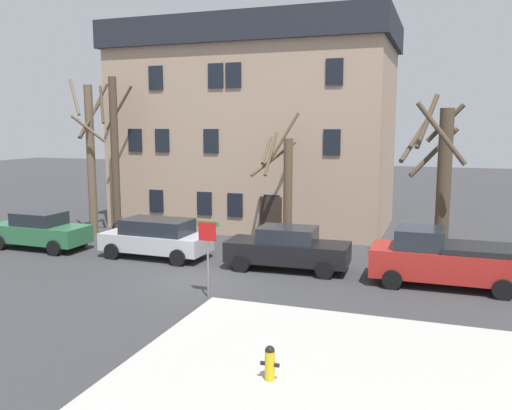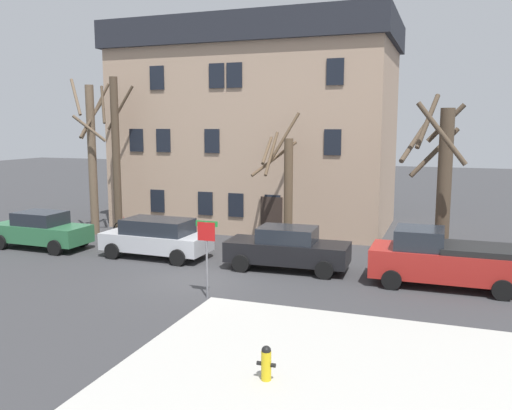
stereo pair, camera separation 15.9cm
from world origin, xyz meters
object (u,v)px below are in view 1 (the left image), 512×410
object	(u,v)px
car_black_sedan	(288,248)
pickup_truck_red	(445,259)
tree_bare_far	(285,186)
car_green_sedan	(40,230)
street_sign_pole	(208,244)
fire_hydrant	(270,362)
building_main	(255,125)
tree_bare_mid	(114,153)
bicycle_leaning	(126,230)
tree_bare_end	(441,177)
tree_bare_near	(91,155)
car_silver_wagon	(156,237)

from	to	relation	value
car_black_sedan	pickup_truck_red	world-z (taller)	pickup_truck_red
tree_bare_far	car_green_sedan	distance (m)	11.33
car_green_sedan	car_black_sedan	bearing A→B (deg)	1.23
street_sign_pole	car_green_sedan	bearing A→B (deg)	158.77
street_sign_pole	pickup_truck_red	bearing A→B (deg)	28.53
car_black_sedan	fire_hydrant	bearing A→B (deg)	-76.32
building_main	pickup_truck_red	world-z (taller)	building_main
tree_bare_mid	car_green_sedan	size ratio (longest dim) A/B	1.74
fire_hydrant	building_main	bearing A→B (deg)	110.36
street_sign_pole	bicycle_leaning	xyz separation A→B (m)	(-7.87, 7.37, -1.42)
tree_bare_far	fire_hydrant	bearing A→B (deg)	-75.13
tree_bare_end	car_black_sedan	distance (m)	6.79
fire_hydrant	bicycle_leaning	world-z (taller)	bicycle_leaning
tree_bare_mid	tree_bare_end	bearing A→B (deg)	-2.29
tree_bare_far	car_green_sedan	size ratio (longest dim) A/B	1.35
tree_bare_near	bicycle_leaning	distance (m)	4.27
car_silver_wagon	car_black_sedan	size ratio (longest dim) A/B	0.96
tree_bare_far	bicycle_leaning	distance (m)	8.65
tree_bare_far	fire_hydrant	distance (m)	13.13
tree_bare_end	car_black_sedan	bearing A→B (deg)	-151.81
car_black_sedan	building_main	bearing A→B (deg)	116.60
building_main	tree_bare_end	size ratio (longest dim) A/B	2.22
car_green_sedan	street_sign_pole	distance (m)	10.94
car_green_sedan	car_silver_wagon	distance (m)	5.85
tree_bare_near	car_green_sedan	world-z (taller)	tree_bare_near
tree_bare_mid	car_silver_wagon	size ratio (longest dim) A/B	1.72
building_main	street_sign_pole	size ratio (longest dim) A/B	5.99
tree_bare_near	pickup_truck_red	distance (m)	17.81
car_green_sedan	street_sign_pole	size ratio (longest dim) A/B	1.80
car_silver_wagon	bicycle_leaning	bearing A→B (deg)	138.48
tree_bare_end	fire_hydrant	xyz separation A→B (m)	(-3.25, -12.14, -3.03)
tree_bare_far	car_green_sedan	world-z (taller)	tree_bare_far
tree_bare_mid	bicycle_leaning	bearing A→B (deg)	-26.20
tree_bare_far	car_silver_wagon	distance (m)	6.08
car_black_sedan	car_green_sedan	bearing A→B (deg)	-178.77
car_green_sedan	pickup_truck_red	size ratio (longest dim) A/B	0.89
car_green_sedan	car_black_sedan	size ratio (longest dim) A/B	0.95
tree_bare_far	car_black_sedan	bearing A→B (deg)	-71.88
car_black_sedan	car_silver_wagon	bearing A→B (deg)	179.71
building_main	bicycle_leaning	bearing A→B (deg)	-129.31
tree_bare_far	car_silver_wagon	bearing A→B (deg)	-145.37
tree_bare_mid	pickup_truck_red	bearing A→B (deg)	-13.52
tree_bare_end	fire_hydrant	size ratio (longest dim) A/B	8.87
building_main	car_green_sedan	bearing A→B (deg)	-127.37
street_sign_pole	bicycle_leaning	world-z (taller)	street_sign_pole
tree_bare_mid	car_silver_wagon	world-z (taller)	tree_bare_mid
building_main	tree_bare_far	xyz separation A→B (m)	(3.46, -5.77, -2.69)
car_green_sedan	car_black_sedan	world-z (taller)	car_green_sedan
tree_bare_end	car_black_sedan	size ratio (longest dim) A/B	1.43
building_main	car_black_sedan	world-z (taller)	building_main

